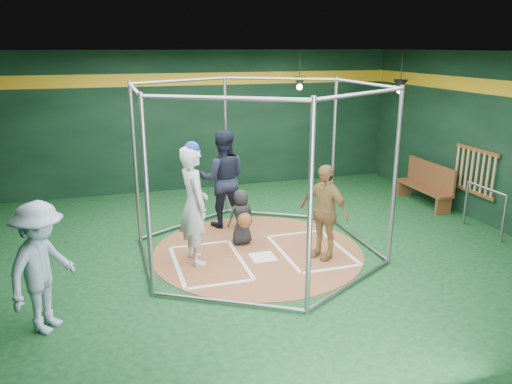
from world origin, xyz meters
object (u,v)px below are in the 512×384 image
object	(u,v)px
batter_figure	(194,204)
umpire	(223,179)
dugout_bench	(427,183)
visitor_leopard	(324,212)

from	to	relation	value
batter_figure	umpire	distance (m)	1.84
dugout_bench	visitor_leopard	bearing A→B (deg)	-149.63
visitor_leopard	dugout_bench	world-z (taller)	visitor_leopard
batter_figure	visitor_leopard	world-z (taller)	batter_figure
batter_figure	umpire	size ratio (longest dim) A/B	1.05
batter_figure	umpire	world-z (taller)	batter_figure
dugout_bench	batter_figure	bearing A→B (deg)	-164.05
batter_figure	visitor_leopard	bearing A→B (deg)	-12.00
visitor_leopard	umpire	size ratio (longest dim) A/B	0.84
visitor_leopard	batter_figure	bearing A→B (deg)	-132.73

